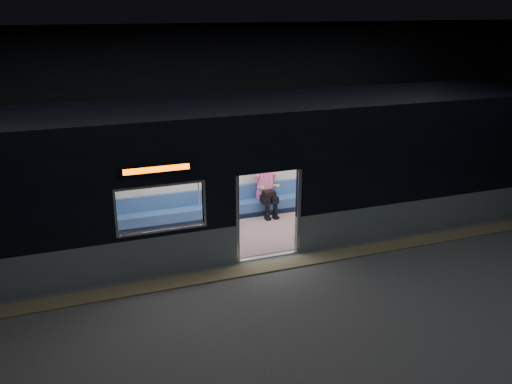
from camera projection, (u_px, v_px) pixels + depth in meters
station_floor at (286, 277)px, 11.59m from camera, size 24.00×14.00×0.01m
station_envelope at (289, 107)px, 10.39m from camera, size 24.00×14.00×5.00m
tactile_strip at (276, 265)px, 12.07m from camera, size 22.80×0.50×0.03m
metro_car at (246, 163)px, 13.24m from camera, size 18.00×3.04×3.35m
passenger at (266, 186)px, 14.75m from camera, size 0.45×0.77×1.49m
handbag at (269, 194)px, 14.57m from camera, size 0.39×0.36×0.16m
transit_map at (348, 152)px, 15.69m from camera, size 0.99×0.03×0.64m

